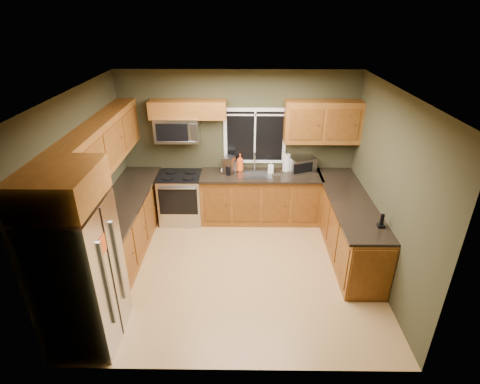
{
  "coord_description": "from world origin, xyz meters",
  "views": [
    {
      "loc": [
        0.11,
        -4.65,
        3.66
      ],
      "look_at": [
        0.05,
        0.35,
        1.15
      ],
      "focal_mm": 28.0,
      "sensor_mm": 36.0,
      "label": 1
    }
  ],
  "objects_px": {
    "toaster_oven": "(302,164)",
    "soap_bottle_c": "(224,169)",
    "soap_bottle_b": "(271,167)",
    "coffee_maker": "(229,166)",
    "cordless_phone": "(381,223)",
    "microwave": "(177,129)",
    "kettle": "(233,166)",
    "range": "(181,197)",
    "paper_towel_roll": "(286,163)",
    "refrigerator": "(81,276)",
    "soap_bottle_a": "(240,163)"
  },
  "relations": [
    {
      "from": "cordless_phone",
      "to": "soap_bottle_b",
      "type": "bearing_deg",
      "value": 127.37
    },
    {
      "from": "range",
      "to": "soap_bottle_b",
      "type": "xyz_separation_m",
      "value": [
        1.64,
        0.08,
        0.58
      ]
    },
    {
      "from": "range",
      "to": "soap_bottle_a",
      "type": "xyz_separation_m",
      "value": [
        1.09,
        0.16,
        0.63
      ]
    },
    {
      "from": "toaster_oven",
      "to": "cordless_phone",
      "type": "distance_m",
      "value": 2.06
    },
    {
      "from": "microwave",
      "to": "cordless_phone",
      "type": "bearing_deg",
      "value": -31.81
    },
    {
      "from": "refrigerator",
      "to": "soap_bottle_b",
      "type": "relative_size",
      "value": 8.44
    },
    {
      "from": "soap_bottle_c",
      "to": "cordless_phone",
      "type": "height_order",
      "value": "cordless_phone"
    },
    {
      "from": "cordless_phone",
      "to": "toaster_oven",
      "type": "bearing_deg",
      "value": 113.68
    },
    {
      "from": "coffee_maker",
      "to": "toaster_oven",
      "type": "bearing_deg",
      "value": 3.63
    },
    {
      "from": "paper_towel_roll",
      "to": "soap_bottle_c",
      "type": "relative_size",
      "value": 2.14
    },
    {
      "from": "range",
      "to": "cordless_phone",
      "type": "height_order",
      "value": "cordless_phone"
    },
    {
      "from": "refrigerator",
      "to": "cordless_phone",
      "type": "bearing_deg",
      "value": 15.43
    },
    {
      "from": "paper_towel_roll",
      "to": "toaster_oven",
      "type": "bearing_deg",
      "value": -9.2
    },
    {
      "from": "coffee_maker",
      "to": "kettle",
      "type": "xyz_separation_m",
      "value": [
        0.07,
        0.06,
        -0.02
      ]
    },
    {
      "from": "kettle",
      "to": "soap_bottle_a",
      "type": "bearing_deg",
      "value": 17.62
    },
    {
      "from": "range",
      "to": "soap_bottle_c",
      "type": "relative_size",
      "value": 5.84
    },
    {
      "from": "soap_bottle_b",
      "to": "cordless_phone",
      "type": "distance_m",
      "value": 2.29
    },
    {
      "from": "coffee_maker",
      "to": "paper_towel_roll",
      "type": "height_order",
      "value": "paper_towel_roll"
    },
    {
      "from": "toaster_oven",
      "to": "kettle",
      "type": "height_order",
      "value": "toaster_oven"
    },
    {
      "from": "coffee_maker",
      "to": "kettle",
      "type": "distance_m",
      "value": 0.1
    },
    {
      "from": "range",
      "to": "soap_bottle_a",
      "type": "bearing_deg",
      "value": 8.45
    },
    {
      "from": "microwave",
      "to": "soap_bottle_c",
      "type": "height_order",
      "value": "microwave"
    },
    {
      "from": "range",
      "to": "microwave",
      "type": "bearing_deg",
      "value": 90.02
    },
    {
      "from": "coffee_maker",
      "to": "paper_towel_roll",
      "type": "xyz_separation_m",
      "value": [
        1.04,
        0.13,
        0.01
      ]
    },
    {
      "from": "range",
      "to": "toaster_oven",
      "type": "height_order",
      "value": "toaster_oven"
    },
    {
      "from": "toaster_oven",
      "to": "paper_towel_roll",
      "type": "height_order",
      "value": "paper_towel_roll"
    },
    {
      "from": "soap_bottle_a",
      "to": "soap_bottle_c",
      "type": "distance_m",
      "value": 0.32
    },
    {
      "from": "refrigerator",
      "to": "range",
      "type": "height_order",
      "value": "refrigerator"
    },
    {
      "from": "soap_bottle_a",
      "to": "paper_towel_roll",
      "type": "bearing_deg",
      "value": 2.02
    },
    {
      "from": "toaster_oven",
      "to": "soap_bottle_c",
      "type": "height_order",
      "value": "toaster_oven"
    },
    {
      "from": "soap_bottle_b",
      "to": "coffee_maker",
      "type": "bearing_deg",
      "value": -178.76
    },
    {
      "from": "coffee_maker",
      "to": "soap_bottle_c",
      "type": "bearing_deg",
      "value": -172.32
    },
    {
      "from": "microwave",
      "to": "toaster_oven",
      "type": "relative_size",
      "value": 1.44
    },
    {
      "from": "toaster_oven",
      "to": "soap_bottle_c",
      "type": "bearing_deg",
      "value": -176.11
    },
    {
      "from": "paper_towel_roll",
      "to": "range",
      "type": "bearing_deg",
      "value": -174.34
    },
    {
      "from": "toaster_oven",
      "to": "kettle",
      "type": "xyz_separation_m",
      "value": [
        -1.24,
        -0.02,
        -0.02
      ]
    },
    {
      "from": "coffee_maker",
      "to": "microwave",
      "type": "bearing_deg",
      "value": 175.32
    },
    {
      "from": "range",
      "to": "soap_bottle_c",
      "type": "bearing_deg",
      "value": 3.66
    },
    {
      "from": "paper_towel_roll",
      "to": "cordless_phone",
      "type": "bearing_deg",
      "value": -60.3
    },
    {
      "from": "range",
      "to": "soap_bottle_c",
      "type": "xyz_separation_m",
      "value": [
        0.8,
        0.05,
        0.55
      ]
    },
    {
      "from": "soap_bottle_c",
      "to": "paper_towel_roll",
      "type": "bearing_deg",
      "value": 7.08
    },
    {
      "from": "kettle",
      "to": "microwave",
      "type": "bearing_deg",
      "value": 179.17
    },
    {
      "from": "cordless_phone",
      "to": "soap_bottle_a",
      "type": "bearing_deg",
      "value": 135.58
    },
    {
      "from": "refrigerator",
      "to": "coffee_maker",
      "type": "xyz_separation_m",
      "value": [
        1.58,
        2.83,
        0.18
      ]
    },
    {
      "from": "soap_bottle_b",
      "to": "paper_towel_roll",
      "type": "bearing_deg",
      "value": 21.11
    },
    {
      "from": "refrigerator",
      "to": "soap_bottle_c",
      "type": "xyz_separation_m",
      "value": [
        1.49,
        2.82,
        0.12
      ]
    },
    {
      "from": "coffee_maker",
      "to": "cordless_phone",
      "type": "distance_m",
      "value": 2.8
    },
    {
      "from": "paper_towel_roll",
      "to": "soap_bottle_a",
      "type": "xyz_separation_m",
      "value": [
        -0.84,
        -0.03,
        0.01
      ]
    },
    {
      "from": "microwave",
      "to": "toaster_oven",
      "type": "height_order",
      "value": "microwave"
    },
    {
      "from": "refrigerator",
      "to": "toaster_oven",
      "type": "xyz_separation_m",
      "value": [
        2.89,
        2.92,
        0.18
      ]
    }
  ]
}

